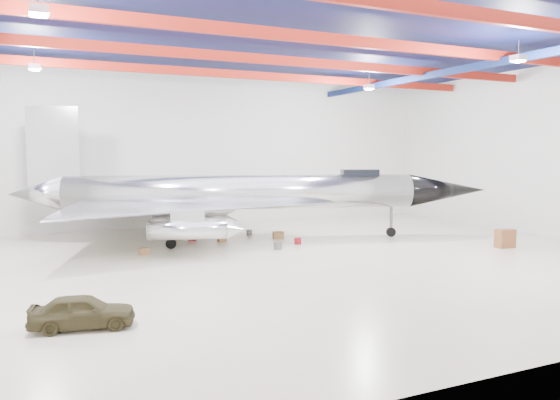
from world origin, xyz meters
name	(u,v)px	position (x,y,z in m)	size (l,w,h in m)	color
floor	(265,262)	(0.00, 0.00, 0.00)	(40.00, 40.00, 0.00)	beige
wall_back	(185,151)	(0.00, 15.00, 5.50)	(40.00, 40.00, 0.00)	silver
wall_right	(553,151)	(20.00, 0.00, 5.50)	(30.00, 30.00, 0.00)	silver
ceiling	(265,35)	(0.00, 0.00, 11.00)	(40.00, 40.00, 0.00)	#0A0F38
ceiling_structure	(265,49)	(0.00, 0.00, 10.32)	(39.50, 29.50, 1.08)	maroon
jet_aircraft	(242,197)	(1.46, 7.03, 2.66)	(28.95, 21.20, 8.10)	silver
jeep	(82,311)	(-9.11, -6.95, 0.53)	(1.26, 3.13, 1.07)	#3D371E
desk	(505,238)	(14.08, -1.88, 0.52)	(1.14, 0.57, 1.04)	brown
crate_ply	(144,251)	(-5.05, 4.59, 0.17)	(0.50, 0.40, 0.35)	olive
toolbox_red	(192,238)	(-1.46, 8.01, 0.15)	(0.42, 0.34, 0.30)	maroon
engine_drum	(278,246)	(2.08, 3.04, 0.21)	(0.46, 0.46, 0.41)	#59595B
parts_bin	(278,235)	(3.65, 6.43, 0.22)	(0.64, 0.51, 0.45)	olive
tool_chest	(298,241)	(3.86, 4.11, 0.19)	(0.42, 0.42, 0.38)	maroon
oil_barrel	(222,239)	(0.06, 6.84, 0.17)	(0.48, 0.39, 0.34)	olive
spares_box	(249,232)	(2.58, 8.66, 0.18)	(0.39, 0.39, 0.35)	#59595B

